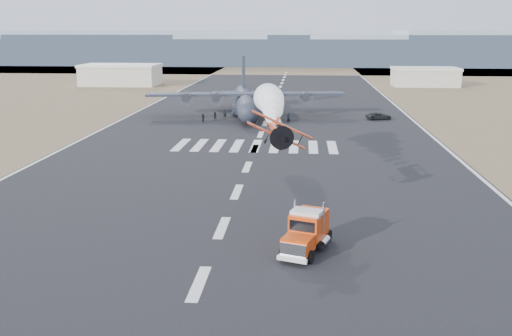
# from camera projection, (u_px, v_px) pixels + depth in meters

# --- Properties ---
(ground) EXTENTS (500.00, 500.00, 0.00)m
(ground) POSITION_uv_depth(u_px,v_px,m) (199.00, 284.00, 41.47)
(ground) COLOR black
(ground) RESTS_ON ground
(scrub_far) EXTENTS (500.00, 80.00, 0.00)m
(scrub_far) POSITION_uv_depth(u_px,v_px,m) (288.00, 68.00, 264.05)
(scrub_far) COLOR #7A6446
(scrub_far) RESTS_ON ground
(runway_markings) EXTENTS (60.00, 260.00, 0.01)m
(runway_markings) POSITION_uv_depth(u_px,v_px,m) (261.00, 134.00, 99.54)
(runway_markings) COLOR silver
(runway_markings) RESTS_ON ground
(ridge_seg_b) EXTENTS (150.00, 50.00, 15.00)m
(ridge_seg_b) POSITION_uv_depth(u_px,v_px,m) (44.00, 49.00, 301.73)
(ridge_seg_b) COLOR #8091A3
(ridge_seg_b) RESTS_ON ground
(ridge_seg_c) EXTENTS (150.00, 50.00, 17.00)m
(ridge_seg_c) POSITION_uv_depth(u_px,v_px,m) (165.00, 47.00, 296.27)
(ridge_seg_c) COLOR #8091A3
(ridge_seg_c) RESTS_ON ground
(ridge_seg_d) EXTENTS (150.00, 50.00, 13.00)m
(ridge_seg_d) POSITION_uv_depth(u_px,v_px,m) (290.00, 51.00, 291.53)
(ridge_seg_d) COLOR #8091A3
(ridge_seg_d) RESTS_ON ground
(ridge_seg_e) EXTENTS (150.00, 50.00, 15.00)m
(ridge_seg_e) POSITION_uv_depth(u_px,v_px,m) (419.00, 50.00, 286.07)
(ridge_seg_e) COLOR #8091A3
(ridge_seg_e) RESTS_ON ground
(hangar_left) EXTENTS (24.50, 14.50, 6.70)m
(hangar_left) POSITION_uv_depth(u_px,v_px,m) (121.00, 75.00, 185.16)
(hangar_left) COLOR #B4B0A0
(hangar_left) RESTS_ON ground
(hangar_right) EXTENTS (20.50, 12.50, 5.90)m
(hangar_right) POSITION_uv_depth(u_px,v_px,m) (425.00, 77.00, 182.22)
(hangar_right) COLOR #B4B0A0
(hangar_right) RESTS_ON ground
(semi_truck) EXTENTS (4.60, 8.02, 3.54)m
(semi_truck) POSITION_uv_depth(u_px,v_px,m) (307.00, 231.00, 47.30)
(semi_truck) COLOR black
(semi_truck) RESTS_ON ground
(aerobatic_biplane) EXTENTS (5.95, 5.84, 4.09)m
(aerobatic_biplane) POSITION_uv_depth(u_px,v_px,m) (278.00, 131.00, 55.34)
(aerobatic_biplane) COLOR red
(smoke_trail) EXTENTS (4.65, 24.82, 4.07)m
(smoke_trail) POSITION_uv_depth(u_px,v_px,m) (269.00, 102.00, 75.61)
(smoke_trail) COLOR white
(transport_aircraft) EXTENTS (41.51, 34.06, 11.98)m
(transport_aircraft) POSITION_uv_depth(u_px,v_px,m) (245.00, 100.00, 121.67)
(transport_aircraft) COLOR #1E202D
(transport_aircraft) RESTS_ON ground
(support_vehicle) EXTENTS (5.54, 3.52, 1.42)m
(support_vehicle) POSITION_uv_depth(u_px,v_px,m) (379.00, 116.00, 115.73)
(support_vehicle) COLOR black
(support_vehicle) RESTS_ON ground
(crew_a) EXTENTS (0.78, 0.68, 1.88)m
(crew_a) POSITION_uv_depth(u_px,v_px,m) (225.00, 114.00, 117.45)
(crew_a) COLOR black
(crew_a) RESTS_ON ground
(crew_b) EXTENTS (0.87, 0.60, 1.68)m
(crew_b) POSITION_uv_depth(u_px,v_px,m) (215.00, 116.00, 114.81)
(crew_b) COLOR black
(crew_b) RESTS_ON ground
(crew_c) EXTENTS (1.04, 1.33, 1.87)m
(crew_c) POSITION_uv_depth(u_px,v_px,m) (239.00, 115.00, 115.59)
(crew_c) COLOR black
(crew_c) RESTS_ON ground
(crew_d) EXTENTS (1.18, 0.83, 1.83)m
(crew_d) POSITION_uv_depth(u_px,v_px,m) (258.00, 117.00, 112.96)
(crew_d) COLOR black
(crew_d) RESTS_ON ground
(crew_e) EXTENTS (0.82, 0.99, 1.75)m
(crew_e) POSITION_uv_depth(u_px,v_px,m) (289.00, 117.00, 113.91)
(crew_e) COLOR black
(crew_e) RESTS_ON ground
(crew_f) EXTENTS (1.39, 1.76, 1.86)m
(crew_f) POSITION_uv_depth(u_px,v_px,m) (274.00, 113.00, 118.75)
(crew_f) COLOR black
(crew_f) RESTS_ON ground
(crew_g) EXTENTS (0.65, 0.74, 1.77)m
(crew_g) POSITION_uv_depth(u_px,v_px,m) (289.00, 118.00, 112.35)
(crew_g) COLOR black
(crew_g) RESTS_ON ground
(crew_h) EXTENTS (0.97, 0.87, 1.69)m
(crew_h) POSITION_uv_depth(u_px,v_px,m) (203.00, 118.00, 112.41)
(crew_h) COLOR black
(crew_h) RESTS_ON ground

